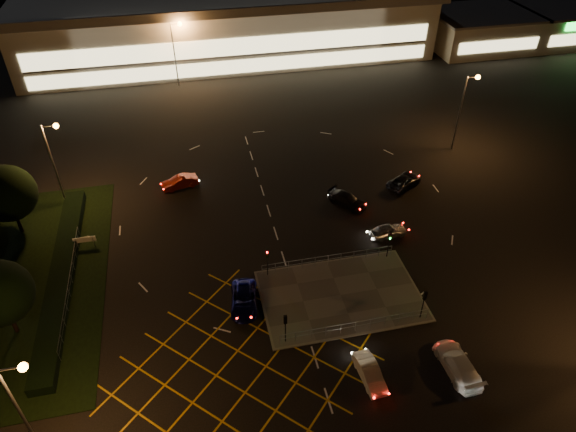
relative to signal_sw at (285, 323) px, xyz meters
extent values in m
plane|color=black|center=(4.00, 5.99, -2.37)|extent=(180.00, 180.00, 0.00)
cube|color=#4C4944|center=(6.00, 3.99, -2.31)|extent=(14.00, 9.00, 0.12)
cube|color=black|center=(-24.00, 11.99, -2.33)|extent=(18.00, 30.00, 0.08)
cube|color=black|center=(-19.00, 11.99, -1.87)|extent=(2.00, 26.00, 1.00)
cube|color=beige|center=(4.00, 67.99, 2.63)|extent=(70.00, 25.00, 10.00)
cube|color=#FFEAA5|center=(4.00, 55.44, 2.63)|extent=(66.00, 0.20, 3.00)
cube|color=#FFEAA5|center=(4.00, 55.44, -0.57)|extent=(66.00, 0.20, 2.20)
cube|color=beige|center=(50.00, 59.99, 0.63)|extent=(18.00, 14.00, 6.00)
cube|color=slate|center=(50.00, 59.99, 3.78)|extent=(18.80, 14.80, 0.40)
cube|color=#FFEAA5|center=(50.00, 52.94, 0.23)|extent=(15.30, 0.20, 2.00)
cube|color=beige|center=(66.00, 59.99, 0.63)|extent=(14.00, 14.00, 6.00)
cube|color=slate|center=(66.00, 59.99, 3.78)|extent=(14.80, 14.80, 0.40)
cylinder|color=slate|center=(-18.00, -6.01, 2.63)|extent=(0.20, 0.20, 10.00)
cylinder|color=slate|center=(-17.30, -6.01, 7.43)|extent=(1.40, 0.12, 0.12)
sphere|color=orange|center=(-16.60, -6.01, 7.38)|extent=(0.56, 0.56, 0.56)
cylinder|color=slate|center=(-20.00, 23.99, 2.63)|extent=(0.20, 0.20, 10.00)
cylinder|color=slate|center=(-19.30, 23.99, 7.43)|extent=(1.40, 0.12, 0.12)
sphere|color=orange|center=(-18.60, 23.99, 7.38)|extent=(0.56, 0.56, 0.56)
cylinder|color=slate|center=(28.00, 25.99, 2.63)|extent=(0.20, 0.20, 10.00)
cylinder|color=slate|center=(28.70, 25.99, 7.43)|extent=(1.40, 0.12, 0.12)
sphere|color=orange|center=(29.40, 25.99, 7.38)|extent=(0.56, 0.56, 0.56)
cylinder|color=slate|center=(-6.00, 53.99, 2.63)|extent=(0.20, 0.20, 10.00)
cylinder|color=slate|center=(-5.30, 53.99, 7.43)|extent=(1.40, 0.12, 0.12)
sphere|color=orange|center=(-4.60, 53.99, 7.38)|extent=(0.56, 0.56, 0.56)
cylinder|color=slate|center=(34.00, 55.99, 2.63)|extent=(0.20, 0.20, 10.00)
cylinder|color=slate|center=(34.70, 55.99, 7.43)|extent=(1.40, 0.12, 0.12)
sphere|color=orange|center=(35.40, 55.99, 7.38)|extent=(0.56, 0.56, 0.56)
cylinder|color=black|center=(0.00, -0.01, -0.75)|extent=(0.10, 0.10, 3.00)
cube|color=black|center=(0.00, -0.01, 0.45)|extent=(0.28, 0.18, 0.90)
sphere|color=#19FF33|center=(0.00, 0.12, 0.45)|extent=(0.16, 0.16, 0.16)
cylinder|color=black|center=(12.00, -0.01, -0.75)|extent=(0.10, 0.10, 3.00)
cube|color=black|center=(12.00, -0.01, 0.45)|extent=(0.28, 0.18, 0.90)
sphere|color=#19FF33|center=(12.00, 0.12, 0.45)|extent=(0.16, 0.16, 0.16)
cylinder|color=black|center=(0.00, 7.99, -0.75)|extent=(0.10, 0.10, 3.00)
cube|color=black|center=(0.00, 7.99, 0.45)|extent=(0.28, 0.18, 0.90)
sphere|color=#FF0C0C|center=(0.00, 7.86, 0.45)|extent=(0.16, 0.16, 0.16)
cylinder|color=black|center=(12.00, 7.99, -0.75)|extent=(0.10, 0.10, 3.00)
cube|color=black|center=(12.00, 7.99, 0.45)|extent=(0.28, 0.18, 0.90)
sphere|color=#19FF33|center=(12.00, 7.86, 0.45)|extent=(0.16, 0.16, 0.16)
cylinder|color=black|center=(-24.00, 19.99, -0.93)|extent=(0.36, 0.36, 2.88)
sphere|color=black|center=(-24.00, 19.99, 2.59)|extent=(5.76, 5.76, 5.76)
cylinder|color=black|center=(-22.00, 5.99, -1.02)|extent=(0.36, 0.36, 2.70)
imported|color=silver|center=(5.62, -4.79, -1.71)|extent=(1.71, 4.11, 1.32)
imported|color=#0C0E48|center=(-2.73, 4.80, -1.68)|extent=(2.98, 5.24, 1.38)
imported|color=black|center=(10.80, 17.23, -1.70)|extent=(4.31, 4.80, 1.34)
imported|color=#BABCC2|center=(13.28, 11.09, -1.69)|extent=(4.15, 2.07, 1.36)
imported|color=maroon|center=(-7.30, 24.76, -1.67)|extent=(4.48, 2.40, 1.40)
imported|color=black|center=(18.53, 19.37, -1.71)|extent=(5.18, 4.32, 1.31)
imported|color=silver|center=(12.61, -5.58, -1.61)|extent=(2.31, 5.28, 1.51)
camera|label=1|loc=(-5.65, -26.56, 32.16)|focal=32.00mm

